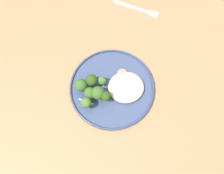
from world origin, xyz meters
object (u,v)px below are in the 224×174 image
Objects in this scene: seared_scallop_on_noodles at (122,74)px; broccoli_floret_beside_noodles at (81,85)px; seared_scallop_left_edge at (119,91)px; broccoli_floret_tall_stalk at (92,80)px; dinner_plate at (112,88)px; broccoli_floret_split_head at (86,103)px; seared_scallop_right_edge at (131,81)px; dinner_fork at (138,9)px; broccoli_floret_right_tilted at (90,93)px; seared_scallop_front_small at (124,83)px; broccoli_floret_small_sprig at (106,97)px; broccoli_floret_front_edge at (98,93)px; broccoli_floret_near_rim at (102,81)px.

broccoli_floret_beside_noodles is (-0.14, -0.03, 0.02)m from seared_scallop_on_noodles.
seared_scallop_left_edge is 0.10m from broccoli_floret_tall_stalk.
broccoli_floret_split_head reaches higher than dinner_plate.
seared_scallop_right_edge is 0.14m from broccoli_floret_tall_stalk.
seared_scallop_on_noodles is 0.21× the size of dinner_fork.
broccoli_floret_beside_noodles is at bearing 173.74° from dinner_plate.
broccoli_floret_split_head is (-0.01, -0.03, 0.01)m from broccoli_floret_right_tilted.
seared_scallop_front_small is 0.15m from broccoli_floret_split_head.
broccoli_floret_split_head is at bearing -145.21° from seared_scallop_on_noodles.
seared_scallop_front_small is at bearing -0.78° from broccoli_floret_beside_noodles.
broccoli_floret_split_head is (-0.06, -0.01, -0.00)m from broccoli_floret_small_sprig.
seared_scallop_left_edge is at bearing 6.54° from broccoli_floret_front_edge.
broccoli_floret_small_sprig is 0.39m from dinner_fork.
seared_scallop_right_edge is 0.20× the size of dinner_fork.
seared_scallop_left_edge reaches higher than seared_scallop_right_edge.
broccoli_floret_near_rim reaches higher than dinner_plate.
seared_scallop_right_edge is 0.59× the size of broccoli_floret_beside_noodles.
dinner_plate is 0.07m from seared_scallop_right_edge.
broccoli_floret_tall_stalk is at bearing 108.38° from broccoli_floret_front_edge.
broccoli_floret_split_head reaches higher than seared_scallop_left_edge.
broccoli_floret_right_tilted is at bearing -166.96° from dinner_plate.
broccoli_floret_right_tilted is 0.82× the size of broccoli_floret_tall_stalk.
seared_scallop_on_noodles is 0.58× the size of broccoli_floret_tall_stalk.
broccoli_floret_tall_stalk is at bearing 176.31° from seared_scallop_right_edge.
seared_scallop_front_small is at bearing -170.92° from seared_scallop_right_edge.
dinner_plate is 6.30× the size of broccoli_floret_near_rim.
broccoli_floret_tall_stalk is at bearing -170.34° from seared_scallop_on_noodles.
seared_scallop_on_noodles is 0.53× the size of broccoli_floret_front_edge.
dinner_fork is (0.14, 0.31, -0.01)m from dinner_plate.
broccoli_floret_beside_noodles reaches higher than broccoli_floret_split_head.
broccoli_floret_near_rim is (-0.07, -0.02, 0.02)m from seared_scallop_on_noodles.
dinner_fork is at bearing 57.11° from broccoli_floret_split_head.
dinner_fork is at bearing 60.15° from broccoli_floret_front_edge.
dinner_plate is 0.11m from broccoli_floret_split_head.
broccoli_floret_small_sprig is 0.85× the size of broccoli_floret_front_edge.
broccoli_floret_tall_stalk is at bearing 176.35° from broccoli_floret_near_rim.
broccoli_floret_front_edge is at bearing 32.09° from broccoli_floret_split_head.
broccoli_floret_beside_noodles is at bearing -168.50° from seared_scallop_on_noodles.
seared_scallop_on_noodles is at bearing 35.97° from broccoli_floret_front_edge.
seared_scallop_right_edge is at bearing -104.26° from dinner_fork.
broccoli_floret_front_edge reaches higher than broccoli_floret_small_sprig.
broccoli_floret_tall_stalk reaches higher than seared_scallop_on_noodles.
broccoli_floret_beside_noodles is (-0.14, 0.00, 0.03)m from seared_scallop_front_small.
seared_scallop_right_edge is 1.14× the size of seared_scallop_left_edge.
broccoli_floret_split_head is at bearing -163.16° from seared_scallop_left_edge.
seared_scallop_front_small is 0.08m from broccoli_floret_near_rim.
seared_scallop_left_edge is 0.35m from dinner_fork.
dinner_fork is at bearing 64.16° from broccoli_floret_small_sprig.
seared_scallop_right_edge is 0.15m from broccoli_floret_right_tilted.
seared_scallop_on_noodles is 0.62× the size of broccoli_floret_split_head.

